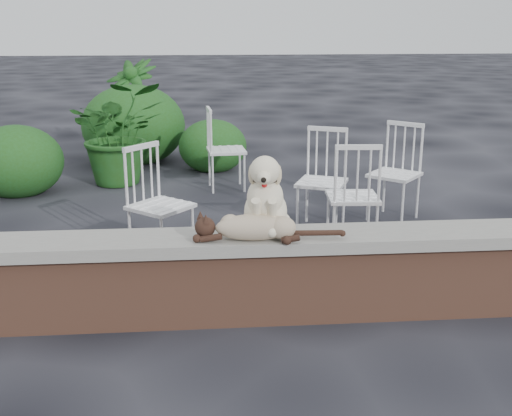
{
  "coord_description": "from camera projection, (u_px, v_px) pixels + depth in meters",
  "views": [
    {
      "loc": [
        -1.0,
        -3.9,
        1.93
      ],
      "look_at": [
        -0.65,
        0.2,
        0.7
      ],
      "focal_mm": 45.18,
      "sensor_mm": 36.0,
      "label": 1
    }
  ],
  "objects": [
    {
      "name": "ground",
      "position": [
        354.0,
        313.0,
        4.36
      ],
      "size": [
        60.0,
        60.0,
        0.0
      ],
      "primitive_type": "plane",
      "color": "black",
      "rests_on": "ground"
    },
    {
      "name": "brick_wall",
      "position": [
        355.0,
        279.0,
        4.28
      ],
      "size": [
        6.0,
        0.3,
        0.5
      ],
      "primitive_type": "cube",
      "color": "brown",
      "rests_on": "ground"
    },
    {
      "name": "capstone",
      "position": [
        357.0,
        238.0,
        4.2
      ],
      "size": [
        6.2,
        0.4,
        0.08
      ],
      "primitive_type": "cube",
      "color": "slate",
      "rests_on": "brick_wall"
    },
    {
      "name": "dog",
      "position": [
        266.0,
        192.0,
        4.12
      ],
      "size": [
        0.42,
        0.51,
        0.54
      ],
      "primitive_type": null,
      "rotation": [
        0.0,
        0.0,
        -0.15
      ],
      "color": "beige",
      "rests_on": "capstone"
    },
    {
      "name": "cat",
      "position": [
        255.0,
        225.0,
        4.02
      ],
      "size": [
        1.14,
        0.43,
        0.19
      ],
      "primitive_type": null,
      "rotation": [
        0.0,
        0.0,
        -0.15
      ],
      "color": "tan",
      "rests_on": "capstone"
    },
    {
      "name": "chair_e",
      "position": [
        226.0,
        149.0,
        7.36
      ],
      "size": [
        0.61,
        0.61,
        0.94
      ],
      "primitive_type": null,
      "rotation": [
        0.0,
        0.0,
        1.66
      ],
      "color": "white",
      "rests_on": "ground"
    },
    {
      "name": "chair_a",
      "position": [
        160.0,
        204.0,
        5.2
      ],
      "size": [
        0.79,
        0.79,
        0.94
      ],
      "primitive_type": null,
      "rotation": [
        0.0,
        0.0,
        0.85
      ],
      "color": "white",
      "rests_on": "ground"
    },
    {
      "name": "chair_d",
      "position": [
        395.0,
        173.0,
        6.24
      ],
      "size": [
        0.79,
        0.79,
        0.94
      ],
      "primitive_type": null,
      "rotation": [
        0.0,
        0.0,
        -0.71
      ],
      "color": "white",
      "rests_on": "ground"
    },
    {
      "name": "chair_b",
      "position": [
        322.0,
        181.0,
        5.94
      ],
      "size": [
        0.74,
        0.74,
        0.94
      ],
      "primitive_type": null,
      "rotation": [
        0.0,
        0.0,
        -0.41
      ],
      "color": "white",
      "rests_on": "ground"
    },
    {
      "name": "chair_c",
      "position": [
        353.0,
        195.0,
        5.47
      ],
      "size": [
        0.6,
        0.6,
        0.94
      ],
      "primitive_type": null,
      "rotation": [
        0.0,
        0.0,
        3.07
      ],
      "color": "white",
      "rests_on": "ground"
    },
    {
      "name": "potted_plant_a",
      "position": [
        119.0,
        133.0,
        7.57
      ],
      "size": [
        1.28,
        1.17,
        1.22
      ],
      "primitive_type": "imported",
      "rotation": [
        0.0,
        0.0,
        0.22
      ],
      "color": "#1D4714",
      "rests_on": "ground"
    },
    {
      "name": "potted_plant_b",
      "position": [
        132.0,
        108.0,
        9.09
      ],
      "size": [
        1.06,
        1.06,
        1.35
      ],
      "primitive_type": "imported",
      "rotation": [
        0.0,
        0.0,
        -0.66
      ],
      "color": "#1D4714",
      "rests_on": "ground"
    },
    {
      "name": "shrubbery",
      "position": [
        121.0,
        136.0,
        8.3
      ],
      "size": [
        3.16,
        2.72,
        1.11
      ],
      "color": "#1D4714",
      "rests_on": "ground"
    }
  ]
}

